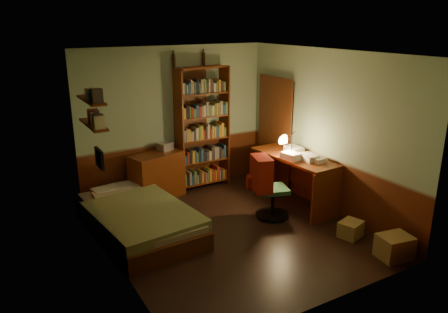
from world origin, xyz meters
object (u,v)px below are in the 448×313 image
mini_stereo (165,146)px  cardboard_box_a (394,247)px  office_chair (273,189)px  dresser (157,176)px  desk (295,180)px  desk_lamp (292,139)px  bed (138,209)px  cardboard_box_b (351,229)px  bookshelf (202,129)px

mini_stereo → cardboard_box_a: 4.06m
mini_stereo → office_chair: size_ratio=0.27×
dresser → cardboard_box_a: (1.93, -3.49, -0.25)m
desk → cardboard_box_a: 2.09m
dresser → desk_lamp: desk_lamp is taller
dresser → office_chair: size_ratio=0.96×
dresser → office_chair: office_chair is taller
bed → mini_stereo: mini_stereo is taller
office_chair → cardboard_box_b: (0.59, -1.11, -0.36)m
mini_stereo → desk: bearing=-63.9°
bed → bookshelf: 2.14m
bed → mini_stereo: size_ratio=8.88×
dresser → mini_stereo: (0.22, 0.12, 0.48)m
bed → cardboard_box_a: 3.63m
bookshelf → office_chair: bearing=-86.4°
dresser → desk: size_ratio=0.57×
bed → desk_lamp: size_ratio=3.95×
bed → dresser: bearing=51.4°
cardboard_box_b → office_chair: bearing=118.1°
mini_stereo → cardboard_box_a: (1.71, -3.61, -0.73)m
office_chair → mini_stereo: bearing=137.9°
mini_stereo → cardboard_box_a: mini_stereo is taller
desk_lamp → cardboard_box_a: (0.08, -2.12, -0.99)m
bed → cardboard_box_b: bed is taller
mini_stereo → desk_lamp: size_ratio=0.45×
mini_stereo → office_chair: office_chair is taller
bed → desk: bearing=-12.1°
bookshelf → desk_lamp: (0.90, -1.45, 0.03)m
mini_stereo → cardboard_box_b: mini_stereo is taller
bed → desk_lamp: desk_lamp is taller
bookshelf → office_chair: bookshelf is taller
bed → cardboard_box_b: bearing=-37.6°
dresser → office_chair: 2.10m
bed → desk_lamp: 2.72m
mini_stereo → cardboard_box_b: 3.42m
desk_lamp → office_chair: bearing=-142.0°
bookshelf → desk: size_ratio=1.39×
office_chair → cardboard_box_a: office_chair is taller
desk → dresser: bearing=140.1°
dresser → desk_lamp: size_ratio=1.61×
office_chair → bookshelf: bearing=117.9°
desk_lamp → cardboard_box_b: bearing=-78.4°
desk_lamp → desk: bearing=-26.0°
dresser → bookshelf: bearing=-10.1°
bookshelf → desk: bearing=-64.4°
cardboard_box_b → desk: bearing=88.2°
bookshelf → desk: 1.91m
bookshelf → desk: bookshelf is taller
desk_lamp → cardboard_box_b: size_ratio=1.73×
office_chair → bed: bearing=179.0°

